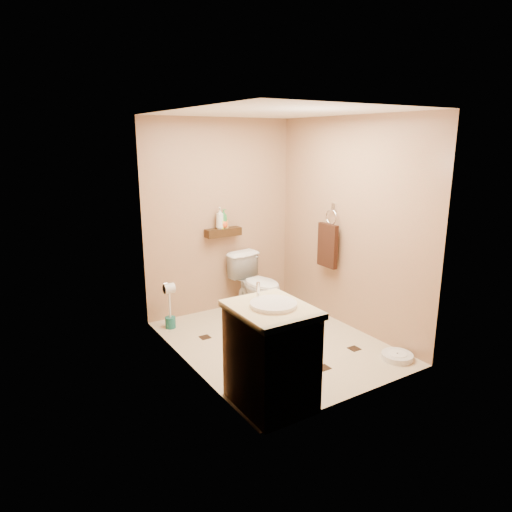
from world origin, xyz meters
TOP-DOWN VIEW (x-y plane):
  - ground at (0.00, 0.00)m, footprint 2.50×2.50m
  - wall_back at (0.00, 1.25)m, footprint 2.00×0.04m
  - wall_front at (0.00, -1.25)m, footprint 2.00×0.04m
  - wall_left at (-1.00, 0.00)m, footprint 0.04×2.50m
  - wall_right at (1.00, 0.00)m, footprint 0.04×2.50m
  - ceiling at (0.00, 0.00)m, footprint 2.00×2.50m
  - wall_shelf at (0.00, 1.17)m, footprint 0.46×0.14m
  - floor_accents at (0.03, -0.03)m, footprint 1.32×1.46m
  - toilet at (0.29, 0.83)m, footprint 0.52×0.79m
  - vanity at (-0.70, -0.95)m, footprint 0.59×0.71m
  - bathroom_scale at (0.82, -0.97)m, footprint 0.35×0.35m
  - toilet_brush at (-0.82, 0.98)m, footprint 0.12×0.12m
  - towel_ring at (0.91, 0.25)m, footprint 0.12×0.30m
  - toilet_paper at (-0.94, 0.65)m, footprint 0.12×0.11m
  - bottle_a at (-0.04, 1.17)m, footprint 0.13×0.13m
  - bottle_b at (-0.03, 1.17)m, footprint 0.10×0.10m
  - bottle_c at (0.00, 1.17)m, footprint 0.16×0.16m
  - bottle_d at (0.01, 1.17)m, footprint 0.11×0.11m
  - bottle_e at (0.03, 1.17)m, footprint 0.09×0.09m

SIDE VIEW (x-z plane):
  - ground at x=0.00m, z-range 0.00..0.00m
  - floor_accents at x=0.03m, z-range 0.00..0.01m
  - bathroom_scale at x=0.82m, z-range 0.00..0.06m
  - toilet_brush at x=-0.82m, z-range -0.08..0.45m
  - toilet at x=0.29m, z-range 0.00..0.75m
  - vanity at x=-0.70m, z-range -0.05..0.95m
  - toilet_paper at x=-0.94m, z-range 0.54..0.66m
  - towel_ring at x=0.91m, z-range 0.57..1.33m
  - wall_shelf at x=0.00m, z-range 0.97..1.07m
  - bottle_e at x=0.03m, z-range 1.07..1.22m
  - bottle_c at x=0.00m, z-range 1.07..1.22m
  - bottle_b at x=-0.03m, z-range 1.07..1.23m
  - bottle_d at x=0.01m, z-range 1.07..1.31m
  - wall_back at x=0.00m, z-range 0.00..2.40m
  - wall_front at x=0.00m, z-range 0.00..2.40m
  - wall_left at x=-1.00m, z-range 0.00..2.40m
  - wall_right at x=1.00m, z-range 0.00..2.40m
  - bottle_a at x=-0.04m, z-range 1.07..1.34m
  - ceiling at x=0.00m, z-range 2.39..2.41m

